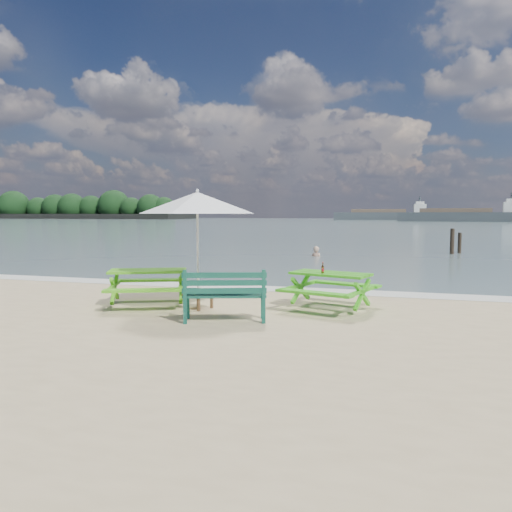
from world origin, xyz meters
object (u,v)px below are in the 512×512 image
(park_bench, at_px, (225,305))
(beer_bottle, at_px, (323,270))
(picnic_table_right, at_px, (330,292))
(patio_umbrella, at_px, (197,203))
(swimmer, at_px, (316,263))
(picnic_table_left, at_px, (148,288))
(side_table, at_px, (198,301))

(park_bench, height_order, beer_bottle, beer_bottle)
(picnic_table_right, relative_size, beer_bottle, 9.39)
(patio_umbrella, xyz_separation_m, swimmer, (0.26, 13.12, -2.50))
(picnic_table_right, xyz_separation_m, patio_umbrella, (-2.63, -0.72, 1.82))
(picnic_table_left, height_order, side_table, picnic_table_left)
(picnic_table_left, distance_m, beer_bottle, 3.74)
(park_bench, height_order, patio_umbrella, patio_umbrella)
(patio_umbrella, relative_size, beer_bottle, 13.75)
(park_bench, distance_m, beer_bottle, 2.25)
(picnic_table_right, relative_size, swimmer, 1.38)
(picnic_table_left, distance_m, park_bench, 2.34)
(picnic_table_right, xyz_separation_m, side_table, (-2.63, -0.72, -0.20))
(picnic_table_left, bearing_deg, beer_bottle, 8.12)
(park_bench, height_order, side_table, park_bench)
(patio_umbrella, xyz_separation_m, beer_bottle, (2.50, 0.55, -1.35))
(side_table, height_order, patio_umbrella, patio_umbrella)
(picnic_table_right, height_order, swimmer, picnic_table_right)
(picnic_table_left, relative_size, patio_umbrella, 0.72)
(picnic_table_right, bearing_deg, park_bench, -135.08)
(park_bench, xyz_separation_m, swimmer, (-0.68, 14.09, -0.60))
(side_table, relative_size, beer_bottle, 2.75)
(park_bench, bearing_deg, picnic_table_right, 44.92)
(picnic_table_left, distance_m, side_table, 1.19)
(picnic_table_left, distance_m, swimmer, 13.19)
(park_bench, bearing_deg, picnic_table_left, 154.69)
(patio_umbrella, distance_m, beer_bottle, 2.90)
(picnic_table_right, bearing_deg, beer_bottle, -129.08)
(beer_bottle, bearing_deg, side_table, -167.53)
(swimmer, bearing_deg, patio_umbrella, -91.12)
(park_bench, relative_size, beer_bottle, 6.97)
(park_bench, bearing_deg, patio_umbrella, 134.05)
(park_bench, height_order, swimmer, park_bench)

